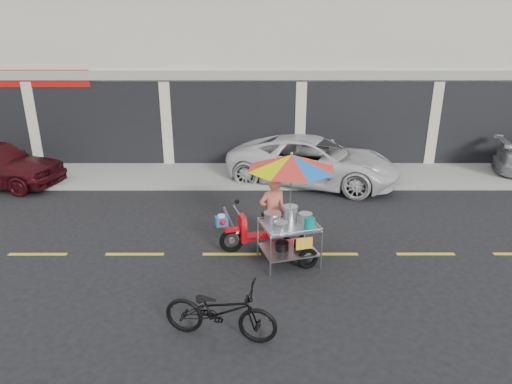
{
  "coord_description": "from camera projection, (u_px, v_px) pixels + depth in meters",
  "views": [
    {
      "loc": [
        -1.51,
        -7.87,
        4.14
      ],
      "look_at": [
        -1.5,
        0.6,
        1.15
      ],
      "focal_mm": 30.0,
      "sensor_mm": 36.0,
      "label": 1
    }
  ],
  "objects": [
    {
      "name": "centerline",
      "position": [
        329.0,
        254.0,
        8.8
      ],
      "size": [
        42.0,
        0.1,
        0.01
      ],
      "primitive_type": "cube",
      "color": "gold",
      "rests_on": "ground"
    },
    {
      "name": "food_vendor_rig",
      "position": [
        283.0,
        191.0,
        8.3
      ],
      "size": [
        2.55,
        2.11,
        2.23
      ],
      "rotation": [
        0.0,
        0.0,
        0.28
      ],
      "color": "black",
      "rests_on": "ground"
    },
    {
      "name": "ground",
      "position": [
        329.0,
        254.0,
        8.8
      ],
      "size": [
        90.0,
        90.0,
        0.0
      ],
      "primitive_type": "plane",
      "color": "black"
    },
    {
      "name": "white_pickup",
      "position": [
        313.0,
        161.0,
        13.0
      ],
      "size": [
        5.61,
        3.96,
        1.42
      ],
      "primitive_type": "imported",
      "rotation": [
        0.0,
        0.0,
        1.22
      ],
      "color": "silver",
      "rests_on": "ground"
    },
    {
      "name": "shophouse_block",
      "position": [
        362.0,
        39.0,
        17.38
      ],
      "size": [
        36.0,
        8.11,
        10.4
      ],
      "color": "beige",
      "rests_on": "ground"
    },
    {
      "name": "sidewalk",
      "position": [
        302.0,
        173.0,
        13.97
      ],
      "size": [
        45.0,
        3.0,
        0.15
      ],
      "primitive_type": "cube",
      "color": "gray",
      "rests_on": "ground"
    },
    {
      "name": "near_bicycle",
      "position": [
        220.0,
        311.0,
        6.21
      ],
      "size": [
        1.78,
        0.94,
        0.89
      ],
      "primitive_type": "imported",
      "rotation": [
        0.0,
        0.0,
        1.35
      ],
      "color": "black",
      "rests_on": "ground"
    }
  ]
}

